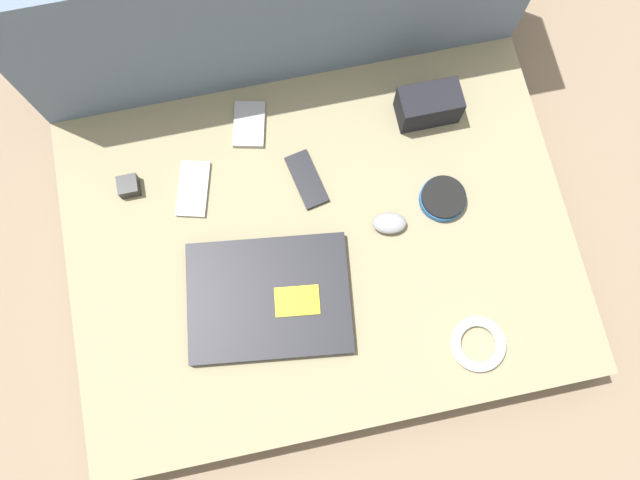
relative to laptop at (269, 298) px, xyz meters
name	(u,v)px	position (x,y,z in m)	size (l,w,h in m)	color
ground_plane	(320,254)	(0.13, 0.10, -0.12)	(8.00, 8.00, 0.00)	#7A6651
couch_seat	(320,248)	(0.13, 0.10, -0.07)	(1.06, 0.77, 0.11)	#847A5B
couch_backrest	(272,4)	(0.13, 0.58, 0.13)	(1.06, 0.20, 0.50)	slate
laptop	(269,298)	(0.00, 0.00, 0.00)	(0.36, 0.29, 0.03)	black
computer_mouse	(389,223)	(0.28, 0.10, 0.00)	(0.08, 0.06, 0.03)	gray
speaker_puck	(443,198)	(0.40, 0.13, 0.00)	(0.10, 0.10, 0.03)	#1E569E
phone_silver	(249,124)	(0.03, 0.39, -0.01)	(0.09, 0.12, 0.01)	#99999E
phone_black	(193,189)	(-0.12, 0.27, -0.01)	(0.09, 0.14, 0.01)	#99999E
phone_small	(305,180)	(0.12, 0.24, -0.01)	(0.08, 0.13, 0.01)	black
camera_pouch	(429,105)	(0.42, 0.34, 0.03)	(0.13, 0.07, 0.08)	black
charger_brick	(129,186)	(-0.25, 0.30, 0.00)	(0.04, 0.04, 0.03)	black
cable_coil	(478,344)	(0.39, -0.18, 0.00)	(0.11, 0.11, 0.02)	white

